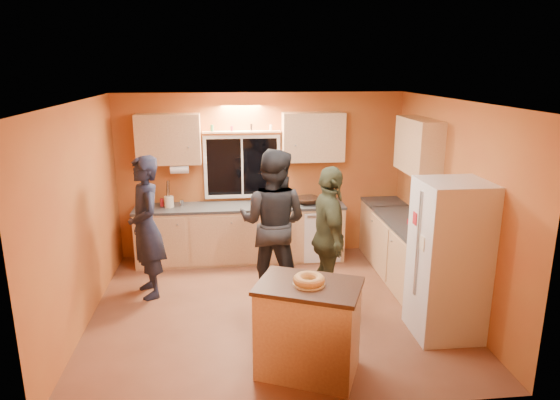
{
  "coord_description": "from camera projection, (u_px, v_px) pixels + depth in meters",
  "views": [
    {
      "loc": [
        -0.54,
        -5.76,
        3.0
      ],
      "look_at": [
        0.13,
        0.4,
        1.32
      ],
      "focal_mm": 32.0,
      "sensor_mm": 36.0,
      "label": 1
    }
  ],
  "objects": [
    {
      "name": "room_shell",
      "position": [
        279.0,
        177.0,
        6.35
      ],
      "size": [
        4.54,
        4.04,
        2.61
      ],
      "color": "#B76E2E",
      "rests_on": "ground"
    },
    {
      "name": "mixing_bowl",
      "position": [
        307.0,
        200.0,
        7.82
      ],
      "size": [
        0.47,
        0.47,
        0.09
      ],
      "primitive_type": "imported",
      "rotation": [
        0.0,
        0.0,
        0.27
      ],
      "color": "black",
      "rests_on": "back_counter"
    },
    {
      "name": "red_box",
      "position": [
        415.0,
        222.0,
        6.79
      ],
      "size": [
        0.19,
        0.17,
        0.07
      ],
      "primitive_type": "cube",
      "rotation": [
        0.0,
        0.0,
        0.4
      ],
      "color": "#B31B24",
      "rests_on": "right_counter"
    },
    {
      "name": "back_counter",
      "position": [
        264.0,
        232.0,
        7.88
      ],
      "size": [
        4.23,
        0.62,
        0.9
      ],
      "color": "tan",
      "rests_on": "ground"
    },
    {
      "name": "bundt_pastry",
      "position": [
        309.0,
        280.0,
        4.8
      ],
      "size": [
        0.31,
        0.31,
        0.09
      ],
      "primitive_type": "torus",
      "color": "tan",
      "rests_on": "island"
    },
    {
      "name": "right_counter",
      "position": [
        409.0,
        255.0,
        6.93
      ],
      "size": [
        0.62,
        1.84,
        0.9
      ],
      "color": "tan",
      "rests_on": "ground"
    },
    {
      "name": "ground",
      "position": [
        273.0,
        308.0,
        6.36
      ],
      "size": [
        4.5,
        4.5,
        0.0
      ],
      "primitive_type": "plane",
      "color": "brown",
      "rests_on": "ground"
    },
    {
      "name": "island",
      "position": [
        308.0,
        328.0,
        4.93
      ],
      "size": [
        1.17,
        1.01,
        0.96
      ],
      "rotation": [
        0.0,
        0.0,
        -0.41
      ],
      "color": "tan",
      "rests_on": "ground"
    },
    {
      "name": "person_center",
      "position": [
        273.0,
        223.0,
        6.59
      ],
      "size": [
        1.17,
        1.06,
        1.97
      ],
      "primitive_type": "imported",
      "rotation": [
        0.0,
        0.0,
        2.74
      ],
      "color": "black",
      "rests_on": "ground"
    },
    {
      "name": "utensil_crock",
      "position": [
        169.0,
        202.0,
        7.6
      ],
      "size": [
        0.14,
        0.14,
        0.17
      ],
      "primitive_type": "cylinder",
      "color": "#ECE4C5",
      "rests_on": "back_counter"
    },
    {
      "name": "potted_plant",
      "position": [
        431.0,
        233.0,
        6.0
      ],
      "size": [
        0.31,
        0.28,
        0.3
      ],
      "primitive_type": "imported",
      "rotation": [
        0.0,
        0.0,
        0.19
      ],
      "color": "gray",
      "rests_on": "right_counter"
    },
    {
      "name": "person_left",
      "position": [
        146.0,
        227.0,
        6.52
      ],
      "size": [
        0.67,
        0.81,
        1.89
      ],
      "primitive_type": "imported",
      "rotation": [
        0.0,
        0.0,
        -1.2
      ],
      "color": "black",
      "rests_on": "ground"
    },
    {
      "name": "person_right",
      "position": [
        329.0,
        238.0,
        6.22
      ],
      "size": [
        0.46,
        1.07,
        1.82
      ],
      "primitive_type": "imported",
      "rotation": [
        0.0,
        0.0,
        1.58
      ],
      "color": "#323522",
      "rests_on": "ground"
    },
    {
      "name": "refrigerator",
      "position": [
        449.0,
        260.0,
        5.56
      ],
      "size": [
        0.72,
        0.7,
        1.8
      ],
      "primitive_type": "cube",
      "color": "silver",
      "rests_on": "ground"
    }
  ]
}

